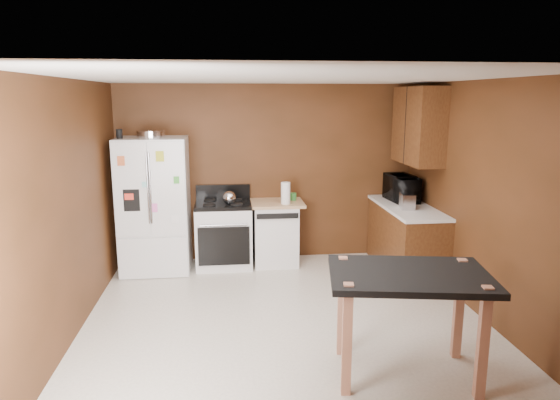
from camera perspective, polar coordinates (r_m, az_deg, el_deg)
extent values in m
plane|color=silver|center=(5.36, 0.72, -13.96)|extent=(4.50, 4.50, 0.00)
plane|color=white|center=(4.83, 0.79, 13.83)|extent=(4.50, 4.50, 0.00)
plane|color=#552D16|center=(7.15, -1.44, 3.10)|extent=(4.20, 0.00, 4.20)
plane|color=#552D16|center=(2.82, 6.40, -10.72)|extent=(4.20, 0.00, 4.20)
plane|color=#552D16|center=(5.14, -23.19, -1.29)|extent=(0.00, 4.50, 4.50)
plane|color=#552D16|center=(5.60, 22.61, -0.23)|extent=(0.00, 4.50, 4.50)
cylinder|color=silver|center=(6.74, -14.55, 7.30)|extent=(0.36, 0.36, 0.09)
cylinder|color=black|center=(6.70, -17.89, 7.21)|extent=(0.08, 0.08, 0.12)
sphere|color=silver|center=(6.74, -5.82, 0.27)|extent=(0.18, 0.18, 0.18)
cylinder|color=white|center=(6.77, 0.65, 0.79)|extent=(0.13, 0.13, 0.29)
cylinder|color=green|center=(7.03, 1.51, 0.40)|extent=(0.11, 0.11, 0.10)
cube|color=silver|center=(6.66, 14.34, -0.11)|extent=(0.21, 0.29, 0.20)
imported|color=black|center=(7.12, 13.74, 1.20)|extent=(0.45, 0.62, 0.32)
cube|color=white|center=(6.89, -14.12, -0.55)|extent=(0.90, 0.75, 1.80)
cube|color=white|center=(6.49, -16.66, 1.10)|extent=(0.43, 0.02, 1.20)
cube|color=white|center=(6.43, -12.71, 1.20)|extent=(0.43, 0.02, 1.20)
cube|color=white|center=(6.67, -14.29, -6.46)|extent=(0.88, 0.02, 0.54)
cube|color=black|center=(6.51, -16.60, -0.03)|extent=(0.20, 0.01, 0.28)
cylinder|color=silver|center=(6.43, -14.87, 1.28)|extent=(0.02, 0.02, 0.90)
cylinder|color=silver|center=(6.43, -14.60, 1.29)|extent=(0.02, 0.02, 0.90)
cube|color=orange|center=(6.43, -17.72, 4.28)|extent=(0.09, 0.00, 0.12)
cube|color=gold|center=(6.35, -13.58, 4.87)|extent=(0.10, 0.00, 0.13)
cube|color=green|center=(6.37, -11.75, 2.25)|extent=(0.07, 0.00, 0.09)
cube|color=#FF3E2A|center=(6.49, -16.87, 0.36)|extent=(0.11, 0.00, 0.08)
cube|color=#FB6FCC|center=(6.47, -14.18, -0.88)|extent=(0.08, 0.00, 0.11)
cube|color=white|center=(6.47, -11.92, -2.13)|extent=(0.09, 0.00, 0.10)
cube|color=#97E3E1|center=(6.43, -15.20, 1.71)|extent=(0.07, 0.00, 0.07)
cube|color=white|center=(6.98, -6.43, -4.11)|extent=(0.76, 0.65, 0.85)
cube|color=black|center=(6.87, -6.52, -0.50)|extent=(0.76, 0.65, 0.05)
cube|color=black|center=(7.13, -6.54, 0.97)|extent=(0.76, 0.06, 0.20)
cube|color=black|center=(6.67, -6.43, -5.27)|extent=(0.68, 0.02, 0.52)
cylinder|color=silver|center=(6.58, -6.48, -2.88)|extent=(0.62, 0.02, 0.02)
cylinder|color=black|center=(7.03, -7.99, -0.02)|extent=(0.17, 0.17, 0.02)
cylinder|color=black|center=(7.02, -5.05, 0.05)|extent=(0.17, 0.17, 0.02)
cylinder|color=black|center=(6.71, -8.06, -0.57)|extent=(0.17, 0.17, 0.02)
cylinder|color=black|center=(6.71, -4.99, -0.51)|extent=(0.17, 0.17, 0.02)
cube|color=white|center=(7.04, -0.55, -3.91)|extent=(0.60, 0.60, 0.85)
cube|color=black|center=(6.65, -0.29, -1.85)|extent=(0.56, 0.02, 0.07)
cube|color=tan|center=(6.93, -0.55, -0.36)|extent=(0.78, 0.62, 0.04)
cube|color=brown|center=(6.95, 14.18, -4.44)|extent=(0.60, 1.55, 0.86)
cube|color=white|center=(6.84, 14.37, -0.82)|extent=(0.63, 1.58, 0.04)
cube|color=brown|center=(6.83, 15.53, 8.19)|extent=(0.35, 1.05, 1.00)
cube|color=black|center=(6.77, 14.11, 8.23)|extent=(0.01, 0.01, 1.00)
cube|color=black|center=(4.27, 14.56, -8.33)|extent=(1.42, 1.07, 0.05)
cube|color=#AE7054|center=(4.65, 7.08, -11.93)|extent=(0.09, 0.09, 0.93)
cube|color=#AE7054|center=(4.83, 19.74, -11.62)|extent=(0.09, 0.09, 0.93)
cube|color=#AE7054|center=(4.08, 7.67, -15.54)|extent=(0.09, 0.09, 0.93)
cube|color=#AE7054|center=(4.28, 22.18, -14.94)|extent=(0.09, 0.09, 0.93)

